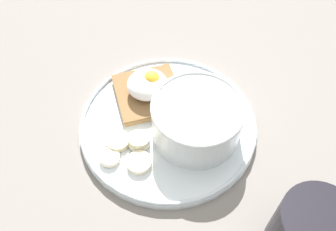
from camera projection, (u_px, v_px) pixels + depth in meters
The scene contains 9 objects.
ground_plane at pixel (168, 131), 58.25cm from camera, with size 120.00×120.00×2.00cm, color gray.
plate at pixel (168, 124), 56.80cm from camera, with size 26.81×26.81×1.60cm.
oatmeal_bowl at pixel (197, 119), 53.03cm from camera, with size 13.11×13.11×6.44cm.
toast_slice at pixel (148, 93), 59.17cm from camera, with size 11.57×11.57×1.25cm.
poached_egg at pixel (148, 84), 57.35cm from camera, with size 6.36×6.10×3.88cm.
banana_slice_front at pixel (139, 141), 53.85cm from camera, with size 4.11×4.23×1.89cm.
banana_slice_left at pixel (117, 141), 54.16cm from camera, with size 4.84×4.86×1.12cm.
banana_slice_back at pixel (139, 163), 52.08cm from camera, with size 4.78×4.78×1.07cm.
banana_slice_right at pixel (110, 158), 52.57cm from camera, with size 3.73×3.68×1.16cm.
Camera 1 is at (2.85, 32.30, 49.45)cm, focal length 40.00 mm.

